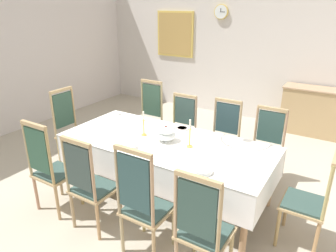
{
  "coord_description": "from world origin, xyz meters",
  "views": [
    {
      "loc": [
        1.86,
        -3.05,
        2.35
      ],
      "look_at": [
        -0.02,
        -0.02,
        0.94
      ],
      "focal_mm": 33.16,
      "sensor_mm": 36.0,
      "label": 1
    }
  ],
  "objects_px": {
    "chair_south_b": "(90,183)",
    "bowl_near_right": "(182,128)",
    "bowl_far_left": "(116,114)",
    "bowl_far_right": "(203,171)",
    "chair_south_d": "(202,227)",
    "sideboard": "(322,113)",
    "chair_north_c": "(223,136)",
    "bowl_near_left": "(129,146)",
    "chair_south_c": "(143,202)",
    "chair_head_east": "(312,199)",
    "candlestick_west": "(144,126)",
    "chair_head_west": "(71,128)",
    "dining_table": "(166,146)",
    "chair_north_b": "(181,128)",
    "candlestick_east": "(190,136)",
    "chair_north_d": "(266,146)",
    "mounted_clock": "(221,12)",
    "soup_tureen": "(166,134)",
    "framed_painting": "(175,34)",
    "chair_north_a": "(148,117)",
    "spoon_secondary": "(176,127)",
    "chair_south_a": "(50,167)",
    "spoon_primary": "(122,144)"
  },
  "relations": [
    {
      "from": "bowl_far_right",
      "to": "sideboard",
      "type": "bearing_deg",
      "value": 79.56
    },
    {
      "from": "candlestick_west",
      "to": "bowl_near_left",
      "type": "distance_m",
      "value": 0.42
    },
    {
      "from": "chair_head_west",
      "to": "sideboard",
      "type": "relative_size",
      "value": 0.82
    },
    {
      "from": "chair_north_a",
      "to": "candlestick_east",
      "type": "distance_m",
      "value": 1.66
    },
    {
      "from": "chair_north_b",
      "to": "spoon_secondary",
      "type": "xyz_separation_m",
      "value": [
        0.23,
        -0.52,
        0.23
      ]
    },
    {
      "from": "spoon_primary",
      "to": "chair_south_c",
      "type": "bearing_deg",
      "value": -29.4
    },
    {
      "from": "chair_north_c",
      "to": "mounted_clock",
      "type": "bearing_deg",
      "value": -64.63
    },
    {
      "from": "chair_south_c",
      "to": "bowl_near_left",
      "type": "xyz_separation_m",
      "value": [
        -0.63,
        0.58,
        0.2
      ]
    },
    {
      "from": "chair_head_west",
      "to": "mounted_clock",
      "type": "xyz_separation_m",
      "value": [
        0.89,
        3.48,
        1.6
      ]
    },
    {
      "from": "chair_head_east",
      "to": "sideboard",
      "type": "height_order",
      "value": "chair_head_east"
    },
    {
      "from": "dining_table",
      "to": "chair_north_d",
      "type": "xyz_separation_m",
      "value": [
        0.98,
        0.97,
        -0.15
      ]
    },
    {
      "from": "bowl_near_left",
      "to": "bowl_far_left",
      "type": "height_order",
      "value": "bowl_near_left"
    },
    {
      "from": "bowl_near_left",
      "to": "chair_south_c",
      "type": "bearing_deg",
      "value": -42.9
    },
    {
      "from": "bowl_far_right",
      "to": "spoon_primary",
      "type": "relative_size",
      "value": 1.07
    },
    {
      "from": "chair_head_east",
      "to": "bowl_near_left",
      "type": "bearing_deg",
      "value": 101.49
    },
    {
      "from": "framed_painting",
      "to": "bowl_far_left",
      "type": "bearing_deg",
      "value": -75.75
    },
    {
      "from": "candlestick_east",
      "to": "bowl_far_left",
      "type": "bearing_deg",
      "value": 164.57
    },
    {
      "from": "dining_table",
      "to": "chair_south_b",
      "type": "bearing_deg",
      "value": -109.28
    },
    {
      "from": "chair_south_b",
      "to": "bowl_far_right",
      "type": "xyz_separation_m",
      "value": [
        1.07,
        0.52,
        0.22
      ]
    },
    {
      "from": "bowl_near_right",
      "to": "spoon_primary",
      "type": "xyz_separation_m",
      "value": [
        -0.37,
        -0.8,
        -0.01
      ]
    },
    {
      "from": "dining_table",
      "to": "bowl_near_right",
      "type": "xyz_separation_m",
      "value": [
        -0.01,
        0.43,
        0.09
      ]
    },
    {
      "from": "chair_south_d",
      "to": "bowl_far_right",
      "type": "bearing_deg",
      "value": 115.96
    },
    {
      "from": "bowl_far_right",
      "to": "bowl_near_left",
      "type": "bearing_deg",
      "value": 176.72
    },
    {
      "from": "soup_tureen",
      "to": "mounted_clock",
      "type": "height_order",
      "value": "mounted_clock"
    },
    {
      "from": "chair_north_c",
      "to": "bowl_near_right",
      "type": "distance_m",
      "value": 0.7
    },
    {
      "from": "candlestick_west",
      "to": "candlestick_east",
      "type": "distance_m",
      "value": 0.66
    },
    {
      "from": "bowl_far_right",
      "to": "chair_south_a",
      "type": "bearing_deg",
      "value": -162.91
    },
    {
      "from": "chair_south_a",
      "to": "candlestick_west",
      "type": "xyz_separation_m",
      "value": [
        0.64,
        0.98,
        0.32
      ]
    },
    {
      "from": "chair_south_b",
      "to": "mounted_clock",
      "type": "xyz_separation_m",
      "value": [
        -0.48,
        4.45,
        1.62
      ]
    },
    {
      "from": "chair_head_west",
      "to": "dining_table",
      "type": "bearing_deg",
      "value": 90.0
    },
    {
      "from": "chair_north_b",
      "to": "bowl_near_right",
      "type": "distance_m",
      "value": 0.69
    },
    {
      "from": "bowl_near_right",
      "to": "chair_north_c",
      "type": "bearing_deg",
      "value": 55.89
    },
    {
      "from": "chair_south_b",
      "to": "bowl_near_right",
      "type": "distance_m",
      "value": 1.46
    },
    {
      "from": "chair_head_east",
      "to": "bowl_near_right",
      "type": "xyz_separation_m",
      "value": [
        -1.72,
        0.43,
        0.24
      ]
    },
    {
      "from": "chair_south_a",
      "to": "chair_south_c",
      "type": "xyz_separation_m",
      "value": [
        1.33,
        -0.0,
        0.01
      ]
    },
    {
      "from": "bowl_far_left",
      "to": "spoon_secondary",
      "type": "bearing_deg",
      "value": 2.22
    },
    {
      "from": "chair_north_c",
      "to": "bowl_far_left",
      "type": "height_order",
      "value": "chair_north_c"
    },
    {
      "from": "chair_north_a",
      "to": "candlestick_east",
      "type": "height_order",
      "value": "chair_north_a"
    },
    {
      "from": "chair_south_c",
      "to": "spoon_secondary",
      "type": "xyz_separation_m",
      "value": [
        -0.48,
        1.43,
        0.18
      ]
    },
    {
      "from": "bowl_far_left",
      "to": "bowl_far_right",
      "type": "bearing_deg",
      "value": -24.69
    },
    {
      "from": "chair_north_b",
      "to": "chair_north_a",
      "type": "bearing_deg",
      "value": -0.8
    },
    {
      "from": "chair_south_c",
      "to": "chair_head_east",
      "type": "distance_m",
      "value": 1.67
    },
    {
      "from": "chair_north_d",
      "to": "mounted_clock",
      "type": "height_order",
      "value": "mounted_clock"
    },
    {
      "from": "chair_south_b",
      "to": "candlestick_west",
      "type": "distance_m",
      "value": 1.03
    },
    {
      "from": "soup_tureen",
      "to": "framed_painting",
      "type": "height_order",
      "value": "framed_painting"
    },
    {
      "from": "spoon_primary",
      "to": "soup_tureen",
      "type": "bearing_deg",
      "value": 53.91
    },
    {
      "from": "spoon_primary",
      "to": "mounted_clock",
      "type": "xyz_separation_m",
      "value": [
        -0.44,
        3.85,
        1.41
      ]
    },
    {
      "from": "soup_tureen",
      "to": "candlestick_west",
      "type": "height_order",
      "value": "candlestick_west"
    },
    {
      "from": "chair_south_d",
      "to": "bowl_far_right",
      "type": "height_order",
      "value": "chair_south_d"
    },
    {
      "from": "chair_north_b",
      "to": "candlestick_east",
      "type": "bearing_deg",
      "value": 124.69
    }
  ]
}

